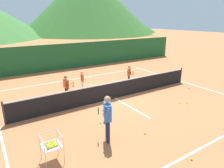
{
  "coord_description": "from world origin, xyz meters",
  "views": [
    {
      "loc": [
        -5.87,
        -8.81,
        4.25
      ],
      "look_at": [
        -0.7,
        -0.81,
        1.18
      ],
      "focal_mm": 32.58,
      "sensor_mm": 36.0,
      "label": 1
    }
  ],
  "objects": [
    {
      "name": "student_1",
      "position": [
        -0.91,
        2.25,
        0.74
      ],
      "size": [
        0.35,
        0.49,
        1.23
      ],
      "color": "silver",
      "rests_on": "ground"
    },
    {
      "name": "tennis_ball_6",
      "position": [
        2.76,
        -2.71,
        0.03
      ],
      "size": [
        0.07,
        0.07,
        0.07
      ],
      "primitive_type": "sphere",
      "color": "yellow",
      "rests_on": "ground"
    },
    {
      "name": "line_baseline_near",
      "position": [
        0.0,
        -5.46,
        0.0
      ],
      "size": [
        11.54,
        0.08,
        0.01
      ],
      "primitive_type": "cube",
      "color": "white",
      "rests_on": "ground"
    },
    {
      "name": "tennis_ball_3",
      "position": [
        4.9,
        -1.19,
        0.03
      ],
      "size": [
        0.07,
        0.07,
        0.07
      ],
      "primitive_type": "sphere",
      "color": "yellow",
      "rests_on": "ground"
    },
    {
      "name": "tennis_ball_2",
      "position": [
        -1.56,
        -1.36,
        0.03
      ],
      "size": [
        0.07,
        0.07,
        0.07
      ],
      "primitive_type": "sphere",
      "color": "yellow",
      "rests_on": "ground"
    },
    {
      "name": "hill_0",
      "position": [
        22.48,
        48.32,
        8.79
      ],
      "size": [
        38.59,
        38.59,
        17.57
      ],
      "primitive_type": "cone",
      "color": "#38702D",
      "rests_on": "ground"
    },
    {
      "name": "tennis_ball_8",
      "position": [
        2.79,
        -0.46,
        0.03
      ],
      "size": [
        0.07,
        0.07,
        0.07
      ],
      "primitive_type": "sphere",
      "color": "yellow",
      "rests_on": "ground"
    },
    {
      "name": "tennis_ball_9",
      "position": [
        -1.07,
        -3.73,
        0.03
      ],
      "size": [
        0.07,
        0.07,
        0.07
      ],
      "primitive_type": "sphere",
      "color": "yellow",
      "rests_on": "ground"
    },
    {
      "name": "ground_plane",
      "position": [
        0.0,
        0.0,
        0.0
      ],
      "size": [
        120.0,
        120.0,
        0.0
      ],
      "primitive_type": "plane",
      "color": "#C67042"
    },
    {
      "name": "windscreen_fence",
      "position": [
        0.0,
        8.19,
        1.11
      ],
      "size": [
        25.38,
        0.08,
        2.22
      ],
      "primitive_type": "cube",
      "color": "#1E5B2D",
      "rests_on": "ground"
    },
    {
      "name": "hill_1",
      "position": [
        28.11,
        56.9,
        6.11
      ],
      "size": [
        44.23,
        44.23,
        12.21
      ],
      "primitive_type": "cone",
      "color": "#2D6628",
      "rests_on": "ground"
    },
    {
      "name": "line_service_center",
      "position": [
        0.0,
        0.0,
        0.0
      ],
      "size": [
        0.08,
        5.83,
        0.01
      ],
      "primitive_type": "cube",
      "color": "white",
      "rests_on": "ground"
    },
    {
      "name": "tennis_net",
      "position": [
        0.0,
        0.0,
        0.5
      ],
      "size": [
        11.09,
        0.08,
        1.05
      ],
      "color": "#333338",
      "rests_on": "ground"
    },
    {
      "name": "line_baseline_far",
      "position": [
        0.0,
        4.78,
        0.0
      ],
      "size": [
        11.54,
        0.08,
        0.01
      ],
      "primitive_type": "cube",
      "color": "white",
      "rests_on": "ground"
    },
    {
      "name": "tennis_ball_5",
      "position": [
        -0.86,
        -5.67,
        0.03
      ],
      "size": [
        0.07,
        0.07,
        0.07
      ],
      "primitive_type": "sphere",
      "color": "yellow",
      "rests_on": "ground"
    },
    {
      "name": "student_2",
      "position": [
        2.2,
        1.57,
        0.79
      ],
      "size": [
        0.49,
        0.68,
        1.31
      ],
      "color": "black",
      "rests_on": "ground"
    },
    {
      "name": "line_sideline_east",
      "position": [
        5.77,
        0.0,
        0.0
      ],
      "size": [
        0.08,
        10.24,
        0.01
      ],
      "primitive_type": "cube",
      "color": "white",
      "rests_on": "ground"
    },
    {
      "name": "tennis_ball_7",
      "position": [
        -2.09,
        -2.05,
        0.03
      ],
      "size": [
        0.07,
        0.07,
        0.07
      ],
      "primitive_type": "sphere",
      "color": "yellow",
      "rests_on": "ground"
    },
    {
      "name": "ball_cart",
      "position": [
        -4.54,
        -3.33,
        0.58
      ],
      "size": [
        0.58,
        0.58,
        0.9
      ],
      "color": "#B7B7BC",
      "rests_on": "ground"
    },
    {
      "name": "student_0",
      "position": [
        -2.28,
        1.32,
        0.82
      ],
      "size": [
        0.41,
        0.65,
        1.36
      ],
      "color": "black",
      "rests_on": "ground"
    },
    {
      "name": "instructor",
      "position": [
        -2.5,
        -3.28,
        1.04
      ],
      "size": [
        0.53,
        0.85,
        1.73
      ],
      "color": "#191E4C",
      "rests_on": "ground"
    },
    {
      "name": "tennis_ball_4",
      "position": [
        2.44,
        -2.49,
        0.03
      ],
      "size": [
        0.07,
        0.07,
        0.07
      ],
      "primitive_type": "sphere",
      "color": "yellow",
      "rests_on": "ground"
    }
  ]
}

